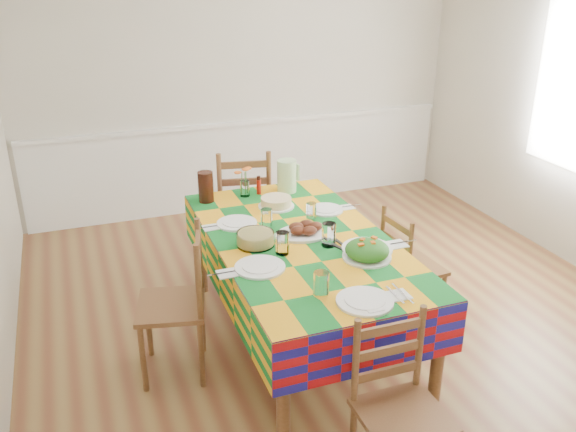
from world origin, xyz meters
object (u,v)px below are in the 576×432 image
object	(u,v)px
dining_table	(301,251)
chair_near	(398,410)
chair_left	(178,305)
green_pitcher	(287,176)
tea_pitcher	(206,187)
chair_far	(244,208)
meat_platter	(305,230)
chair_right	(408,268)

from	to	relation	value
dining_table	chair_near	xyz separation A→B (m)	(0.00, -1.29, -0.25)
dining_table	chair_left	bearing A→B (deg)	-179.27
chair_left	green_pitcher	bearing A→B (deg)	142.82
tea_pitcher	green_pitcher	bearing A→B (deg)	-1.37
dining_table	chair_near	bearing A→B (deg)	-89.99
chair_far	chair_left	world-z (taller)	chair_far
chair_far	chair_left	xyz separation A→B (m)	(-0.81, -1.30, -0.03)
meat_platter	green_pitcher	bearing A→B (deg)	78.35
dining_table	meat_platter	distance (m)	0.14
dining_table	chair_near	size ratio (longest dim) A/B	2.22
chair_near	tea_pitcher	bearing A→B (deg)	101.32
tea_pitcher	chair_right	bearing A→B (deg)	-34.53
green_pitcher	chair_right	bearing A→B (deg)	-53.93
chair_right	chair_far	bearing A→B (deg)	28.23
chair_near	green_pitcher	bearing A→B (deg)	84.60
green_pitcher	tea_pitcher	bearing A→B (deg)	178.63
chair_left	chair_right	size ratio (longest dim) A/B	1.12
dining_table	tea_pitcher	xyz separation A→B (m)	(-0.42, 0.85, 0.20)
dining_table	chair_right	bearing A→B (deg)	-0.22
chair_near	meat_platter	bearing A→B (deg)	88.14
green_pitcher	chair_left	distance (m)	1.40
chair_far	chair_right	size ratio (longest dim) A/B	1.20
dining_table	chair_far	size ratio (longest dim) A/B	1.96
meat_platter	green_pitcher	size ratio (longest dim) A/B	1.54
meat_platter	dining_table	bearing A→B (deg)	-133.21
dining_table	green_pitcher	distance (m)	0.89
dining_table	chair_left	size ratio (longest dim) A/B	2.09
meat_platter	green_pitcher	world-z (taller)	green_pitcher
tea_pitcher	chair_left	distance (m)	1.04
chair_right	chair_left	bearing A→B (deg)	85.71
meat_platter	tea_pitcher	xyz separation A→B (m)	(-0.47, 0.80, 0.08)
chair_near	chair_left	size ratio (longest dim) A/B	0.94
green_pitcher	chair_right	xyz separation A→B (m)	(0.61, -0.84, -0.49)
chair_far	chair_right	world-z (taller)	chair_far
chair_near	chair_far	xyz separation A→B (m)	(-0.01, 2.58, 0.06)
green_pitcher	chair_left	size ratio (longest dim) A/B	0.26
chair_right	tea_pitcher	bearing A→B (deg)	50.92
dining_table	chair_right	size ratio (longest dim) A/B	2.35
meat_platter	tea_pitcher	size ratio (longest dim) A/B	1.71
green_pitcher	chair_right	world-z (taller)	green_pitcher
chair_left	chair_right	xyz separation A→B (m)	(1.64, 0.01, -0.05)
dining_table	meat_platter	xyz separation A→B (m)	(0.05, 0.05, 0.12)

